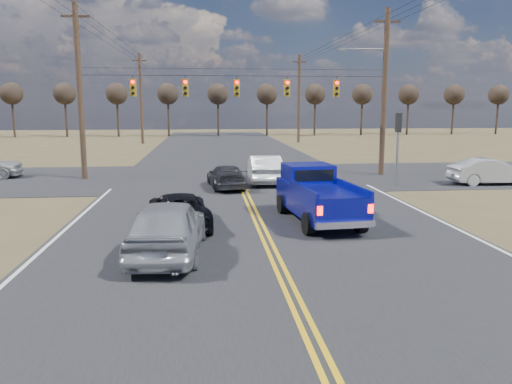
{
  "coord_description": "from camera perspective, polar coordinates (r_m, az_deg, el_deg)",
  "views": [
    {
      "loc": [
        -1.91,
        -11.95,
        4.27
      ],
      "look_at": [
        -0.29,
        3.95,
        1.5
      ],
      "focal_mm": 35.0,
      "sensor_mm": 36.0,
      "label": 1
    }
  ],
  "objects": [
    {
      "name": "ground",
      "position": [
        12.84,
        3.12,
        -9.61
      ],
      "size": [
        160.0,
        160.0,
        0.0
      ],
      "primitive_type": "plane",
      "color": "brown",
      "rests_on": "ground"
    },
    {
      "name": "cross_car_east_near",
      "position": [
        30.12,
        25.18,
        2.11
      ],
      "size": [
        1.54,
        4.32,
        1.42
      ],
      "primitive_type": "imported",
      "rotation": [
        0.0,
        0.0,
        1.56
      ],
      "color": "#B2B5BB",
      "rests_on": "ground"
    },
    {
      "name": "pickup_truck",
      "position": [
        18.67,
        7.02,
        -0.4
      ],
      "size": [
        2.56,
        5.53,
        2.02
      ],
      "rotation": [
        0.0,
        0.0,
        0.1
      ],
      "color": "black",
      "rests_on": "ground"
    },
    {
      "name": "utility_poles",
      "position": [
        29.03,
        -2.08,
        11.72
      ],
      "size": [
        19.6,
        58.32,
        10.0
      ],
      "color": "#473323",
      "rests_on": "ground"
    },
    {
      "name": "road_cross",
      "position": [
        30.32,
        -2.15,
        1.73
      ],
      "size": [
        120.0,
        12.0,
        0.02
      ],
      "primitive_type": "cube",
      "color": "#28282B",
      "rests_on": "ground"
    },
    {
      "name": "treeline",
      "position": [
        38.99,
        -3.07,
        11.93
      ],
      "size": [
        87.0,
        117.8,
        7.4
      ],
      "color": "#33261C",
      "rests_on": "ground"
    },
    {
      "name": "dgrey_car_queue",
      "position": [
        26.13,
        -3.4,
        1.76
      ],
      "size": [
        2.13,
        4.33,
        1.21
      ],
      "primitive_type": "imported",
      "rotation": [
        0.0,
        0.0,
        3.25
      ],
      "color": "#2E2E33",
      "rests_on": "ground"
    },
    {
      "name": "silver_suv",
      "position": [
        14.53,
        -10.04,
        -3.99
      ],
      "size": [
        2.31,
        5.03,
        1.67
      ],
      "primitive_type": "imported",
      "rotation": [
        0.0,
        0.0,
        3.07
      ],
      "color": "#9FA1A7",
      "rests_on": "ground"
    },
    {
      "name": "white_car_queue",
      "position": [
        27.87,
        0.98,
        2.64
      ],
      "size": [
        1.77,
        4.77,
        1.56
      ],
      "primitive_type": "imported",
      "rotation": [
        0.0,
        0.0,
        3.12
      ],
      "color": "silver",
      "rests_on": "ground"
    },
    {
      "name": "black_suv",
      "position": [
        17.97,
        -8.86,
        -2.02
      ],
      "size": [
        2.53,
        4.63,
        1.23
      ],
      "primitive_type": "imported",
      "rotation": [
        0.0,
        0.0,
        3.25
      ],
      "color": "black",
      "rests_on": "ground"
    },
    {
      "name": "signal_gantry",
      "position": [
        29.85,
        -1.21,
        11.36
      ],
      "size": [
        19.6,
        4.83,
        10.0
      ],
      "color": "#473323",
      "rests_on": "ground"
    },
    {
      "name": "road_main",
      "position": [
        22.45,
        -0.83,
        -1.13
      ],
      "size": [
        14.0,
        120.0,
        0.02
      ],
      "primitive_type": "cube",
      "color": "#28282B",
      "rests_on": "ground"
    }
  ]
}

